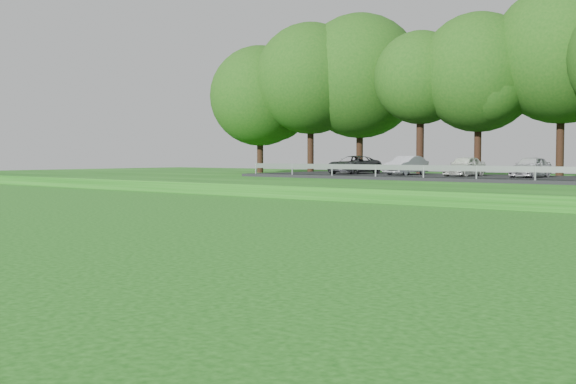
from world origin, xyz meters
The scene contains 1 object.
parking_lot centered at (-24.36, 32.79, 0.99)m, with size 24.00×9.00×1.38m.
Camera 1 is at (-2.69, -6.85, 2.08)m, focal length 45.00 mm.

